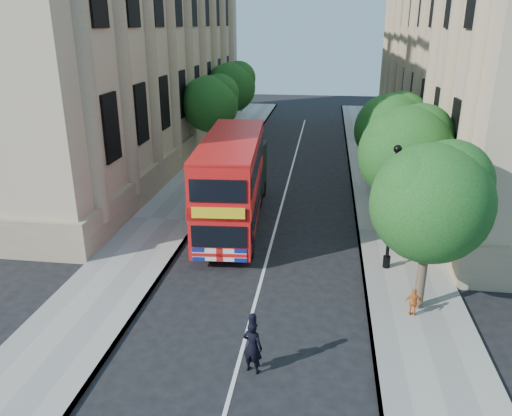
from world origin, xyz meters
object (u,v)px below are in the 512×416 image
at_px(box_van, 240,179).
at_px(lamp_post, 391,213).
at_px(double_decker_bus, 232,180).
at_px(woman_pedestrian, 414,233).
at_px(police_constable, 253,347).

bearing_deg(box_van, lamp_post, -42.65).
xyz_separation_m(double_decker_bus, box_van, (-0.13, 3.08, -0.91)).
distance_m(box_van, woman_pedestrian, 9.93).
relative_size(box_van, police_constable, 3.32).
distance_m(lamp_post, woman_pedestrian, 2.76).
distance_m(lamp_post, police_constable, 8.62).
bearing_deg(lamp_post, box_van, 137.15).
relative_size(double_decker_bus, box_van, 1.76).
bearing_deg(woman_pedestrian, box_van, -61.74).
height_order(lamp_post, double_decker_bus, lamp_post).
bearing_deg(woman_pedestrian, double_decker_bus, -44.19).
bearing_deg(box_van, police_constable, -78.61).
bearing_deg(police_constable, lamp_post, -103.08).
bearing_deg(police_constable, woman_pedestrian, -103.82).
bearing_deg(double_decker_bus, police_constable, -80.69).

